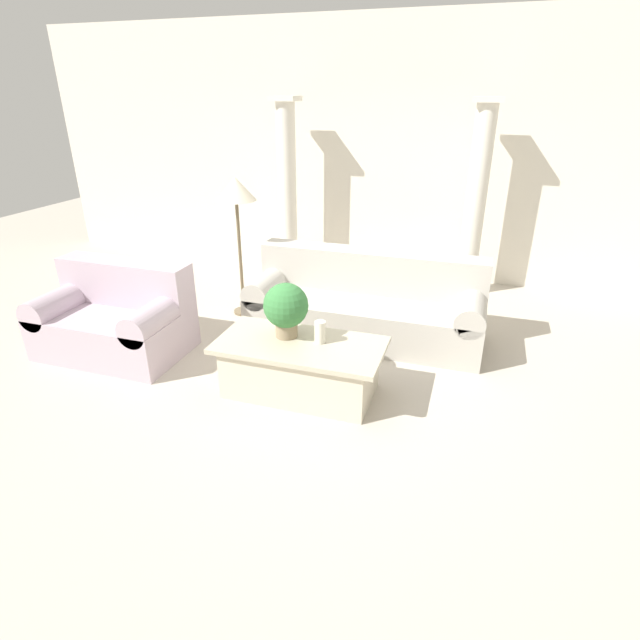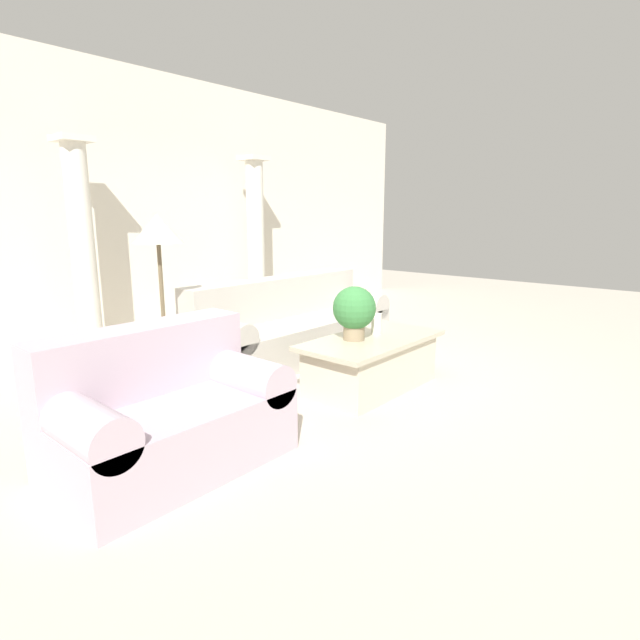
# 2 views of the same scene
# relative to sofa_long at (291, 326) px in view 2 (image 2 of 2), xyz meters

# --- Properties ---
(ground_plane) EXTENTS (16.00, 16.00, 0.00)m
(ground_plane) POSITION_rel_sofa_long_xyz_m (-0.27, -0.86, -0.34)
(ground_plane) COLOR #BCB2A3
(wall_back) EXTENTS (10.00, 0.06, 3.20)m
(wall_back) POSITION_rel_sofa_long_xyz_m (-0.27, 2.04, 1.26)
(wall_back) COLOR silver
(wall_back) RESTS_ON ground_plane
(sofa_long) EXTENTS (2.35, 0.85, 0.85)m
(sofa_long) POSITION_rel_sofa_long_xyz_m (0.00, 0.00, 0.00)
(sofa_long) COLOR #B7B2A8
(sofa_long) RESTS_ON ground_plane
(loveseat) EXTENTS (1.36, 0.85, 0.85)m
(loveseat) POSITION_rel_sofa_long_xyz_m (-2.22, -1.07, 0.01)
(loveseat) COLOR #BCA8B6
(loveseat) RESTS_ON ground_plane
(coffee_table) EXTENTS (1.37, 0.69, 0.46)m
(coffee_table) POSITION_rel_sofa_long_xyz_m (-0.26, -1.25, -0.10)
(coffee_table) COLOR beige
(coffee_table) RESTS_ON ground_plane
(potted_plant) EXTENTS (0.37, 0.37, 0.46)m
(potted_plant) POSITION_rel_sofa_long_xyz_m (-0.41, -1.16, 0.39)
(potted_plant) COLOR #937F60
(potted_plant) RESTS_ON coffee_table
(pillar_candle) EXTENTS (0.09, 0.09, 0.19)m
(pillar_candle) POSITION_rel_sofa_long_xyz_m (-0.11, -1.18, 0.22)
(pillar_candle) COLOR silver
(pillar_candle) RESTS_ON coffee_table
(floor_lamp) EXTENTS (0.43, 0.43, 1.53)m
(floor_lamp) POSITION_rel_sofa_long_xyz_m (-1.46, 0.12, 1.00)
(floor_lamp) COLOR brown
(floor_lamp) RESTS_ON ground_plane
(column_left) EXTENTS (0.33, 0.33, 2.28)m
(column_left) POSITION_rel_sofa_long_xyz_m (-1.45, 1.57, 0.83)
(column_left) COLOR silver
(column_left) RESTS_ON ground_plane
(column_right) EXTENTS (0.33, 0.33, 2.28)m
(column_right) POSITION_rel_sofa_long_xyz_m (0.93, 1.57, 0.83)
(column_right) COLOR silver
(column_right) RESTS_ON ground_plane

